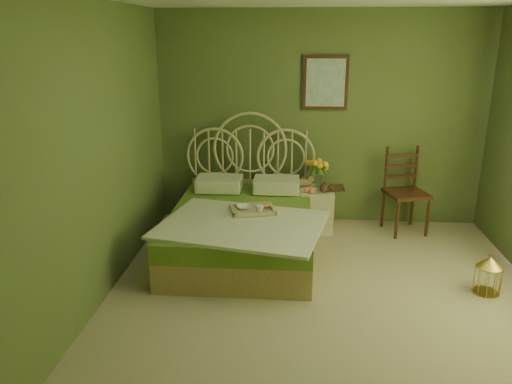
# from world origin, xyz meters

# --- Properties ---
(floor) EXTENTS (4.50, 4.50, 0.00)m
(floor) POSITION_xyz_m (0.00, 0.00, 0.00)
(floor) COLOR tan
(floor) RESTS_ON ground
(wall_back) EXTENTS (4.00, 0.00, 4.00)m
(wall_back) POSITION_xyz_m (0.00, 2.25, 1.30)
(wall_back) COLOR #556B38
(wall_back) RESTS_ON floor
(wall_left) EXTENTS (0.00, 4.50, 4.50)m
(wall_left) POSITION_xyz_m (-2.00, 0.00, 1.30)
(wall_left) COLOR #556B38
(wall_left) RESTS_ON floor
(wall_art) EXTENTS (0.54, 0.04, 0.64)m
(wall_art) POSITION_xyz_m (0.05, 2.22, 1.75)
(wall_art) COLOR #351B0E
(wall_art) RESTS_ON wall_back
(bed) EXTENTS (1.77, 2.24, 1.39)m
(bed) POSITION_xyz_m (-0.85, 1.18, 0.30)
(bed) COLOR tan
(bed) RESTS_ON floor
(nightstand) EXTENTS (0.47, 0.47, 0.94)m
(nightstand) POSITION_xyz_m (-0.05, 1.91, 0.34)
(nightstand) COLOR beige
(nightstand) RESTS_ON floor
(chair) EXTENTS (0.55, 0.55, 1.02)m
(chair) POSITION_xyz_m (1.05, 1.98, 0.57)
(chair) COLOR #351B0E
(chair) RESTS_ON floor
(birdcage) EXTENTS (0.24, 0.24, 0.36)m
(birdcage) POSITION_xyz_m (1.51, 0.42, 0.18)
(birdcage) COLOR gold
(birdcage) RESTS_ON floor
(book_lower) EXTENTS (0.19, 0.25, 0.02)m
(book_lower) POSITION_xyz_m (0.13, 1.92, 0.52)
(book_lower) COLOR #381E0F
(book_lower) RESTS_ON nightstand
(book_upper) EXTENTS (0.19, 0.25, 0.02)m
(book_upper) POSITION_xyz_m (0.13, 1.92, 0.54)
(book_upper) COLOR #472819
(book_upper) RESTS_ON nightstand
(cereal_bowl) EXTENTS (0.16, 0.16, 0.04)m
(cereal_bowl) POSITION_xyz_m (-0.83, 1.07, 0.55)
(cereal_bowl) COLOR white
(cereal_bowl) RESTS_ON bed
(coffee_cup) EXTENTS (0.11, 0.11, 0.08)m
(coffee_cup) POSITION_xyz_m (-0.65, 0.96, 0.58)
(coffee_cup) COLOR white
(coffee_cup) RESTS_ON bed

